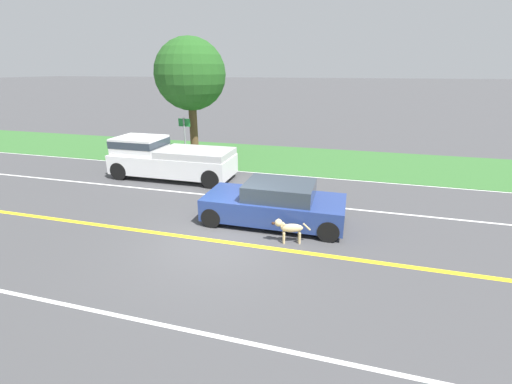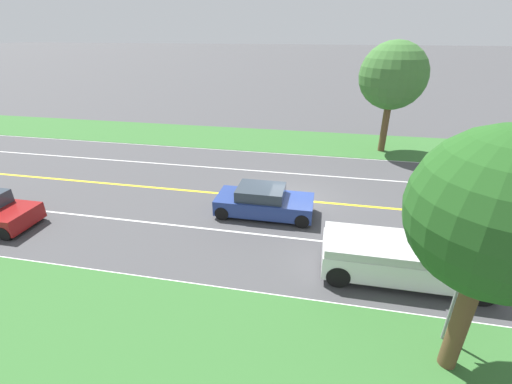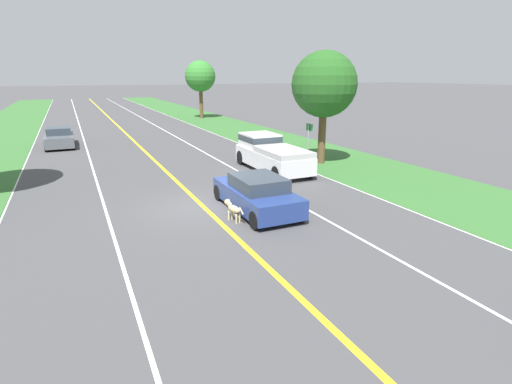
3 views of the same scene
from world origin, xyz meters
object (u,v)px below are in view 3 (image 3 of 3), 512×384
Objects in this scene: roadside_tree_right_near at (324,85)px; roadside_tree_right_far at (200,77)px; street_sign at (308,138)px; oncoming_car at (60,138)px; dog at (232,208)px; pickup_truck at (271,153)px; ego_car at (257,194)px.

roadside_tree_right_far is (1.25, 26.86, 0.33)m from roadside_tree_right_near.
oncoming_car is at bearing 135.99° from street_sign.
roadside_tree_right_far reaches higher than dog.
roadside_tree_right_near is (8.13, 6.67, 3.93)m from dog.
roadside_tree_right_far reaches higher than oncoming_car.
pickup_truck is (4.73, 6.41, 0.45)m from dog.
ego_car reaches higher than dog.
ego_car is 0.80× the size of pickup_truck.
dog is at bearing -105.64° from roadside_tree_right_far.
street_sign is at bearing -94.42° from roadside_tree_right_far.
ego_car is 4.04× the size of dog.
oncoming_car is 19.01m from roadside_tree_right_near.
pickup_truck is (3.49, 5.74, 0.27)m from ego_car.
oncoming_car reaches higher than dog.
dog is 10.04m from street_sign.
oncoming_car is at bearing 90.88° from dog.
oncoming_car is 1.92× the size of street_sign.
street_sign reaches higher than pickup_truck.
roadside_tree_right_near is at bearing -92.67° from roadside_tree_right_far.
dog is at bearing -151.77° from ego_car.
roadside_tree_right_near is at bearing 41.07° from ego_car.
roadside_tree_right_near is (6.88, 6.00, 3.76)m from ego_car.
dog is 20.07m from oncoming_car.
roadside_tree_right_far reaches higher than pickup_truck.
oncoming_car is at bearing 110.20° from ego_car.
dog is 11.23m from roadside_tree_right_near.
pickup_truck is 1.22× the size of oncoming_car.
pickup_truck is at bearing 38.24° from dog.
pickup_truck is at bearing 128.77° from oncoming_car.
ego_car is 19.82m from oncoming_car.
roadside_tree_right_far is (9.38, 33.53, 4.27)m from dog.
pickup_truck is 2.33× the size of street_sign.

